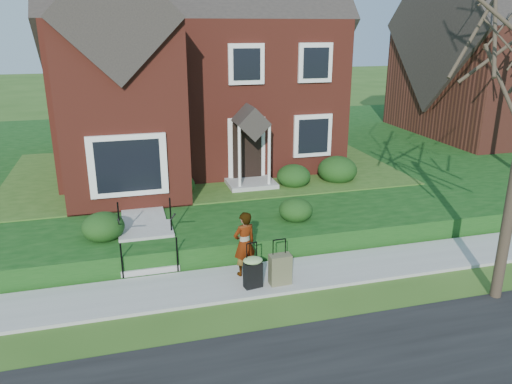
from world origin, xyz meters
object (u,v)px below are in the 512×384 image
object	(u,v)px
woman	(244,244)
suitcase_olive	(280,269)
suitcase_black	(253,270)
front_steps	(147,243)

from	to	relation	value
woman	suitcase_olive	bearing A→B (deg)	118.65
suitcase_olive	suitcase_black	bearing A→B (deg)	177.63
woman	suitcase_olive	xyz separation A→B (m)	(0.68, -0.66, -0.43)
front_steps	woman	world-z (taller)	woman
woman	suitcase_olive	world-z (taller)	woman
woman	front_steps	bearing A→B (deg)	-52.53
front_steps	suitcase_olive	world-z (taller)	front_steps
suitcase_black	suitcase_olive	xyz separation A→B (m)	(0.65, -0.00, -0.06)
suitcase_black	suitcase_olive	world-z (taller)	suitcase_olive
front_steps	suitcase_black	world-z (taller)	front_steps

